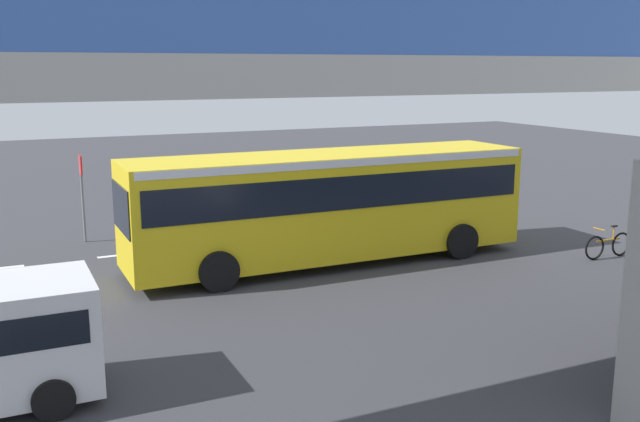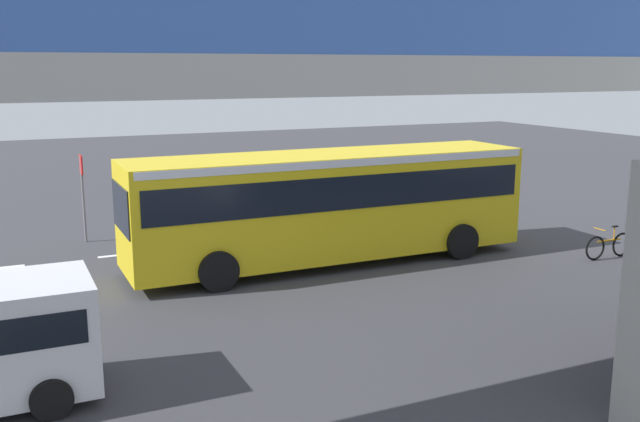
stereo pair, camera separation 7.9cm
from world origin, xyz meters
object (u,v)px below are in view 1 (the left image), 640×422
Objects in this scene: pedestrian at (431,193)px; traffic_sign at (82,184)px; bicycle_orange at (608,245)px; city_bus at (329,198)px.

traffic_sign reaches higher than pedestrian.
bicycle_orange is 16.20m from traffic_sign.
traffic_sign is (6.06, -5.46, 0.01)m from city_bus.
bicycle_orange is (-7.64, 3.06, -1.51)m from city_bus.
traffic_sign reaches higher than bicycle_orange.
bicycle_orange is at bearing 100.61° from pedestrian.
city_bus reaches higher than pedestrian.
bicycle_orange is at bearing 158.14° from city_bus.
city_bus is 8.16m from traffic_sign.
traffic_sign is at bearing -5.97° from pedestrian.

